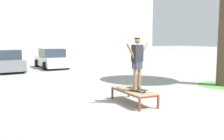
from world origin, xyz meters
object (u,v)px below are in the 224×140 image
at_px(skate_box, 134,92).
at_px(car_grey, 7,61).
at_px(car_white, 52,59).
at_px(skater, 137,59).
at_px(skateboard, 137,89).

bearing_deg(skate_box, car_grey, 102.18).
height_order(car_grey, car_white, same).
relative_size(car_grey, car_white, 1.01).
height_order(skate_box, car_grey, car_grey).
distance_m(skater, car_grey, 12.21).
xyz_separation_m(skateboard, car_white, (0.80, 12.55, 0.15)).
height_order(skateboard, car_white, car_white).
bearing_deg(skateboard, skate_box, 87.19).
bearing_deg(skater, car_grey, 101.93).
distance_m(skate_box, skater, 1.14).
distance_m(skate_box, skateboard, 0.24).
height_order(skateboard, car_grey, car_grey).
xyz_separation_m(car_grey, car_white, (3.32, 0.62, 0.00)).
xyz_separation_m(skate_box, skater, (-0.01, -0.21, 1.12)).
distance_m(skateboard, skater, 0.99).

